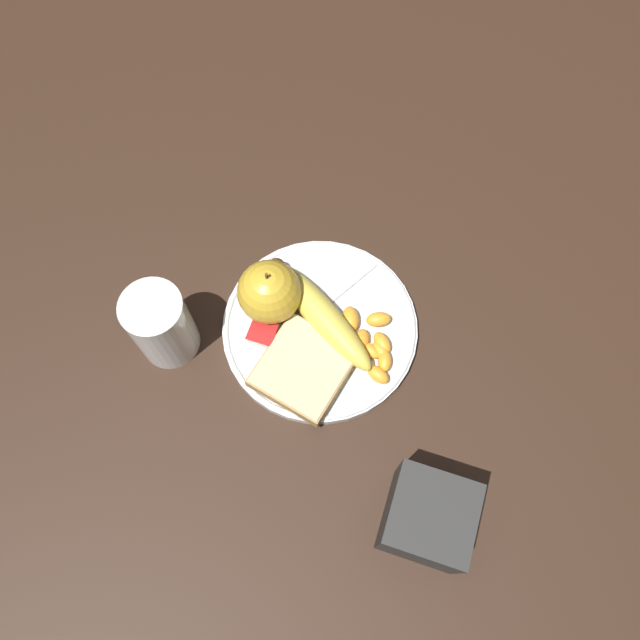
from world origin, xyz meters
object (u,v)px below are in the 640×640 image
object	(u,v)px
banana	(317,312)
jam_packet	(264,331)
fork	(310,315)
apple	(269,292)
bread_slice	(305,369)
condiment_caddy	(428,518)
juice_glass	(162,326)
plate	(320,327)

from	to	relation	value
banana	jam_packet	world-z (taller)	banana
fork	jam_packet	world-z (taller)	jam_packet
apple	bread_slice	distance (m)	0.10
apple	jam_packet	distance (m)	0.05
banana	condiment_caddy	distance (m)	0.27
apple	fork	world-z (taller)	apple
juice_glass	fork	xyz separation A→B (m)	(0.08, -0.16, -0.04)
plate	condiment_caddy	xyz separation A→B (m)	(-0.19, -0.18, 0.04)
juice_glass	bread_slice	distance (m)	0.18
juice_glass	jam_packet	size ratio (longest dim) A/B	2.74
bread_slice	condiment_caddy	bearing A→B (deg)	-124.63
bread_slice	fork	world-z (taller)	bread_slice
juice_glass	fork	distance (m)	0.18
banana	bread_slice	xyz separation A→B (m)	(-0.07, -0.01, -0.01)
condiment_caddy	plate	bearing A→B (deg)	44.13
condiment_caddy	jam_packet	bearing A→B (deg)	57.50
banana	fork	bearing A→B (deg)	88.16
juice_glass	condiment_caddy	size ratio (longest dim) A/B	1.20
fork	banana	bearing A→B (deg)	118.19
juice_glass	banana	bearing A→B (deg)	-63.74
juice_glass	jam_packet	world-z (taller)	juice_glass
plate	fork	xyz separation A→B (m)	(0.01, 0.02, 0.01)
juice_glass	bread_slice	size ratio (longest dim) A/B	0.89
juice_glass	bread_slice	world-z (taller)	juice_glass
condiment_caddy	juice_glass	bearing A→B (deg)	72.32
plate	banana	world-z (taller)	banana
fork	jam_packet	bearing A→B (deg)	-17.99
juice_glass	apple	bearing A→B (deg)	-52.39
juice_glass	condiment_caddy	world-z (taller)	juice_glass
banana	condiment_caddy	size ratio (longest dim) A/B	1.90
juice_glass	banana	xyz separation A→B (m)	(0.08, -0.17, -0.02)
banana	bread_slice	world-z (taller)	banana
plate	banana	xyz separation A→B (m)	(0.01, 0.01, 0.02)
apple	banana	bearing A→B (deg)	-89.44
plate	apple	xyz separation A→B (m)	(0.01, 0.07, 0.04)
apple	condiment_caddy	world-z (taller)	apple
jam_packet	fork	bearing A→B (deg)	-48.01
banana	jam_packet	bearing A→B (deg)	126.15
bread_slice	plate	bearing A→B (deg)	1.02
bread_slice	juice_glass	bearing A→B (deg)	93.70
bread_slice	apple	bearing A→B (deg)	44.21
bread_slice	condiment_caddy	distance (m)	0.22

